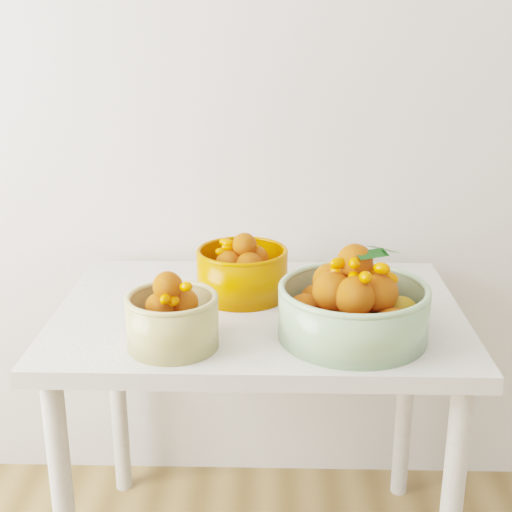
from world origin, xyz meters
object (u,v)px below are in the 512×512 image
Objects in this scene: bowl_green at (353,306)px; bowl_orange at (243,271)px; table at (259,343)px; bowl_cream at (172,319)px.

bowl_orange is at bearing 136.15° from bowl_green.
bowl_green reaches higher than table.
bowl_green is (0.40, 0.06, 0.01)m from bowl_cream.
bowl_cream reaches higher than table.
bowl_orange is (-0.04, 0.08, 0.16)m from table.
table is 0.32m from bowl_green.
bowl_green reaches higher than bowl_orange.
bowl_green is (0.21, -0.16, 0.17)m from table.
bowl_cream is 0.66× the size of bowl_green.
table is 0.19m from bowl_orange.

